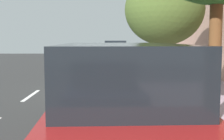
% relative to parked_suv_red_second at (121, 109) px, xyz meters
% --- Properties ---
extents(ground, '(61.70, 61.70, 0.00)m').
position_rel_parked_suv_red_second_xyz_m(ground, '(-0.48, 7.82, -1.03)').
color(ground, '#2E2E2E').
extents(sidewalk, '(3.76, 38.56, 0.17)m').
position_rel_parked_suv_red_second_xyz_m(sidewalk, '(3.06, 7.82, -0.94)').
color(sidewalk, '#AA8FA1').
rests_on(sidewalk, ground).
extents(curb_edge, '(0.16, 38.56, 0.17)m').
position_rel_parked_suv_red_second_xyz_m(curb_edge, '(1.10, 7.82, -0.94)').
color(curb_edge, gray).
rests_on(curb_edge, ground).
extents(lane_stripe_centre, '(0.14, 35.80, 0.01)m').
position_rel_parked_suv_red_second_xyz_m(lane_stripe_centre, '(-3.12, 6.44, -1.02)').
color(lane_stripe_centre, white).
rests_on(lane_stripe_centre, ground).
extents(lane_stripe_bike_edge, '(0.12, 38.56, 0.01)m').
position_rel_parked_suv_red_second_xyz_m(lane_stripe_bike_edge, '(-0.37, 7.82, -1.02)').
color(lane_stripe_bike_edge, white).
rests_on(lane_stripe_bike_edge, ground).
extents(parked_suv_red_second, '(2.13, 4.78, 1.99)m').
position_rel_parked_suv_red_second_xyz_m(parked_suv_red_second, '(0.00, 0.00, 0.00)').
color(parked_suv_red_second, maroon).
rests_on(parked_suv_red_second, ground).
extents(parked_sedan_grey_mid, '(2.03, 4.49, 1.52)m').
position_rel_parked_suv_red_second_xyz_m(parked_sedan_grey_mid, '(0.02, 10.34, -0.27)').
color(parked_sedan_grey_mid, slate).
rests_on(parked_sedan_grey_mid, ground).
extents(parked_pickup_silver_far, '(2.14, 5.36, 1.95)m').
position_rel_parked_suv_red_second_xyz_m(parked_pickup_silver_far, '(0.14, 19.37, -0.13)').
color(parked_pickup_silver_far, '#B7BABF').
rests_on(parked_pickup_silver_far, ground).
extents(bicycle_at_curb, '(1.15, 1.32, 0.72)m').
position_rel_parked_suv_red_second_xyz_m(bicycle_at_curb, '(0.63, 6.39, -0.67)').
color(bicycle_at_curb, black).
rests_on(bicycle_at_curb, ground).
extents(cyclist_with_backpack, '(0.55, 0.53, 1.76)m').
position_rel_parked_suv_red_second_xyz_m(cyclist_with_backpack, '(0.84, 5.96, 0.05)').
color(cyclist_with_backpack, '#C6B284').
rests_on(cyclist_with_backpack, ground).
extents(street_tree_far_end, '(3.59, 3.59, 4.86)m').
position_rel_parked_suv_red_second_xyz_m(street_tree_far_end, '(2.24, 9.37, 2.36)').
color(street_tree_far_end, brown).
rests_on(street_tree_far_end, sidewalk).
extents(pedestrian_on_phone, '(0.62, 0.24, 1.55)m').
position_rel_parked_suv_red_second_xyz_m(pedestrian_on_phone, '(3.03, 5.43, 0.01)').
color(pedestrian_on_phone, black).
rests_on(pedestrian_on_phone, sidewalk).
extents(fire_hydrant, '(0.22, 0.22, 0.84)m').
position_rel_parked_suv_red_second_xyz_m(fire_hydrant, '(1.53, 16.78, -0.43)').
color(fire_hydrant, red).
rests_on(fire_hydrant, sidewalk).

